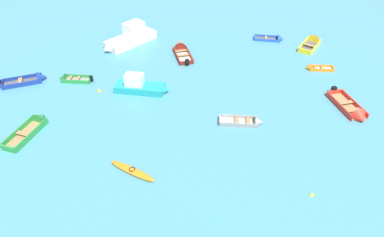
# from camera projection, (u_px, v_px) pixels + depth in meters

# --- Properties ---
(rowboat_green_back_row_left) EXTENTS (3.51, 1.74, 0.99)m
(rowboat_green_back_row_left) POSITION_uv_depth(u_px,v_px,m) (70.00, 79.00, 32.11)
(rowboat_green_back_row_left) COLOR gray
(rowboat_green_back_row_left) RESTS_ON ground_plane
(kayak_orange_midfield_left) EXTENTS (3.37, 2.81, 0.36)m
(kayak_orange_midfield_left) POSITION_uv_depth(u_px,v_px,m) (132.00, 171.00, 22.76)
(kayak_orange_midfield_left) COLOR orange
(kayak_orange_midfield_left) RESTS_ON ground_plane
(rowboat_deep_blue_outer_left) EXTENTS (4.49, 2.11, 1.26)m
(rowboat_deep_blue_outer_left) POSITION_uv_depth(u_px,v_px,m) (33.00, 80.00, 31.97)
(rowboat_deep_blue_outer_left) COLOR #4C4C51
(rowboat_deep_blue_outer_left) RESTS_ON ground_plane
(rowboat_grey_near_right) EXTENTS (3.85, 1.92, 1.03)m
(rowboat_grey_near_right) POSITION_uv_depth(u_px,v_px,m) (250.00, 122.00, 26.89)
(rowboat_grey_near_right) COLOR beige
(rowboat_grey_near_right) RESTS_ON ground_plane
(rowboat_red_cluster_outer) EXTENTS (1.97, 4.86, 1.47)m
(rowboat_red_cluster_outer) POSITION_uv_depth(u_px,v_px,m) (354.00, 112.00, 27.88)
(rowboat_red_cluster_outer) COLOR #99754C
(rowboat_red_cluster_outer) RESTS_ON ground_plane
(motor_launch_white_cluster_inner) EXTENTS (6.72, 5.89, 2.81)m
(motor_launch_white_cluster_inner) POSITION_uv_depth(u_px,v_px,m) (127.00, 39.00, 37.86)
(motor_launch_white_cluster_inner) COLOR white
(motor_launch_white_cluster_inner) RESTS_ON ground_plane
(rowboat_blue_far_left) EXTENTS (3.71, 2.21, 1.16)m
(rowboat_blue_far_left) POSITION_uv_depth(u_px,v_px,m) (275.00, 39.00, 39.19)
(rowboat_blue_far_left) COLOR #4C4C51
(rowboat_blue_far_left) RESTS_ON ground_plane
(rowboat_yellow_far_right) EXTENTS (3.91, 4.11, 1.40)m
(rowboat_yellow_far_right) POSITION_uv_depth(u_px,v_px,m) (312.00, 42.00, 38.38)
(rowboat_yellow_far_right) COLOR #4C4C51
(rowboat_yellow_far_right) RESTS_ON ground_plane
(rowboat_maroon_near_left) EXTENTS (1.96, 4.56, 1.43)m
(rowboat_maroon_near_left) POSITION_uv_depth(u_px,v_px,m) (181.00, 51.00, 36.71)
(rowboat_maroon_near_left) COLOR beige
(rowboat_maroon_near_left) RESTS_ON ground_plane
(motor_launch_turquoise_back_row_right) EXTENTS (5.39, 2.95, 2.04)m
(motor_launch_turquoise_back_row_right) POSITION_uv_depth(u_px,v_px,m) (143.00, 86.00, 30.40)
(motor_launch_turquoise_back_row_right) COLOR teal
(motor_launch_turquoise_back_row_right) RESTS_ON ground_plane
(rowboat_green_near_camera) EXTENTS (3.12, 4.51, 1.27)m
(rowboat_green_near_camera) POSITION_uv_depth(u_px,v_px,m) (34.00, 125.00, 26.52)
(rowboat_green_near_camera) COLOR #99754C
(rowboat_green_near_camera) RESTS_ON ground_plane
(rowboat_orange_midfield_right) EXTENTS (3.00, 1.39, 0.80)m
(rowboat_orange_midfield_right) POSITION_uv_depth(u_px,v_px,m) (314.00, 68.00, 33.82)
(rowboat_orange_midfield_right) COLOR beige
(rowboat_orange_midfield_right) RESTS_ON ground_plane
(mooring_buoy_far_field) EXTENTS (0.33, 0.33, 0.33)m
(mooring_buoy_far_field) POSITION_uv_depth(u_px,v_px,m) (180.00, 42.00, 38.93)
(mooring_buoy_far_field) COLOR orange
(mooring_buoy_far_field) RESTS_ON ground_plane
(mooring_buoy_near_foreground) EXTENTS (0.30, 0.30, 0.30)m
(mooring_buoy_near_foreground) POSITION_uv_depth(u_px,v_px,m) (311.00, 195.00, 21.33)
(mooring_buoy_near_foreground) COLOR yellow
(mooring_buoy_near_foreground) RESTS_ON ground_plane
(mooring_buoy_central) EXTENTS (0.37, 0.37, 0.37)m
(mooring_buoy_central) POSITION_uv_depth(u_px,v_px,m) (99.00, 91.00, 30.78)
(mooring_buoy_central) COLOR yellow
(mooring_buoy_central) RESTS_ON ground_plane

